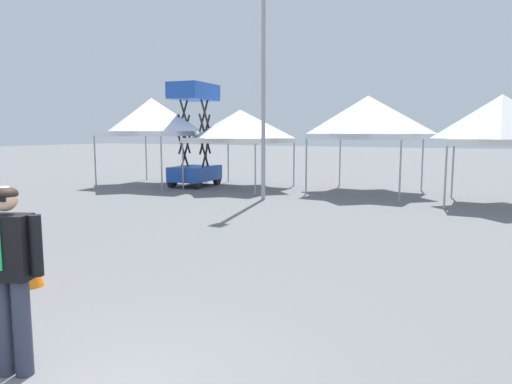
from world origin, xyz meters
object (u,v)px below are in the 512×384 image
at_px(light_pole_near_lift, 264,46).
at_px(canopy_tent_left_of_center, 368,118).
at_px(scissor_lift, 195,156).
at_px(canopy_tent_right_of_center, 501,120).
at_px(traffic_cone_lot_center, 32,268).
at_px(canopy_tent_behind_right, 152,117).
at_px(person_foreground, 9,267).
at_px(canopy_tent_far_left, 240,126).

bearing_deg(light_pole_near_lift, canopy_tent_left_of_center, 53.78).
xyz_separation_m(canopy_tent_left_of_center, scissor_lift, (-6.93, -1.24, -1.53)).
xyz_separation_m(canopy_tent_right_of_center, light_pole_near_lift, (-6.96, -2.14, 2.40)).
distance_m(scissor_lift, traffic_cone_lot_center, 13.07).
xyz_separation_m(canopy_tent_behind_right, person_foreground, (9.43, -13.12, -1.86)).
height_order(canopy_tent_right_of_center, traffic_cone_lot_center, canopy_tent_right_of_center).
xyz_separation_m(person_foreground, light_pole_near_lift, (-3.20, 11.35, 3.99)).
bearing_deg(canopy_tent_behind_right, canopy_tent_left_of_center, 11.04).
height_order(canopy_tent_behind_right, person_foreground, canopy_tent_behind_right).
bearing_deg(canopy_tent_behind_right, person_foreground, -54.28).
xyz_separation_m(scissor_lift, traffic_cone_lot_center, (5.47, -11.83, -1.00)).
relative_size(canopy_tent_behind_right, light_pole_near_lift, 0.41).
height_order(person_foreground, traffic_cone_lot_center, person_foreground).
relative_size(canopy_tent_far_left, scissor_lift, 0.84).
distance_m(person_foreground, light_pole_near_lift, 12.45).
distance_m(canopy_tent_right_of_center, traffic_cone_lot_center, 13.32).
bearing_deg(light_pole_near_lift, person_foreground, -74.24).
xyz_separation_m(person_foreground, traffic_cone_lot_center, (-2.11, 1.76, -0.76)).
bearing_deg(traffic_cone_lot_center, scissor_lift, 114.79).
relative_size(person_foreground, traffic_cone_lot_center, 3.28).
relative_size(scissor_lift, light_pole_near_lift, 0.48).
bearing_deg(canopy_tent_right_of_center, canopy_tent_left_of_center, 163.04).
distance_m(canopy_tent_far_left, canopy_tent_left_of_center, 5.03).
height_order(canopy_tent_left_of_center, scissor_lift, scissor_lift).
bearing_deg(canopy_tent_right_of_center, canopy_tent_far_left, 177.01).
xyz_separation_m(canopy_tent_left_of_center, canopy_tent_right_of_center, (4.41, -1.35, -0.18)).
bearing_deg(canopy_tent_behind_right, canopy_tent_far_left, 12.59).
relative_size(canopy_tent_left_of_center, light_pole_near_lift, 0.42).
height_order(canopy_tent_far_left, traffic_cone_lot_center, canopy_tent_far_left).
bearing_deg(canopy_tent_behind_right, light_pole_near_lift, -15.85).
xyz_separation_m(canopy_tent_left_of_center, traffic_cone_lot_center, (-1.46, -13.07, -2.53)).
xyz_separation_m(canopy_tent_right_of_center, scissor_lift, (-11.34, 0.11, -1.35)).
bearing_deg(canopy_tent_right_of_center, light_pole_near_lift, -162.94).
xyz_separation_m(canopy_tent_right_of_center, traffic_cone_lot_center, (-5.87, -11.72, -2.35)).
relative_size(canopy_tent_behind_right, person_foreground, 2.07).
relative_size(scissor_lift, person_foreground, 2.39).
bearing_deg(traffic_cone_lot_center, canopy_tent_behind_right, 122.81).
bearing_deg(canopy_tent_left_of_center, canopy_tent_right_of_center, -16.96).
distance_m(canopy_tent_left_of_center, traffic_cone_lot_center, 13.39).
bearing_deg(traffic_cone_lot_center, canopy_tent_right_of_center, 63.40).
distance_m(canopy_tent_far_left, person_foreground, 15.12).
bearing_deg(scissor_lift, canopy_tent_behind_right, -165.57).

